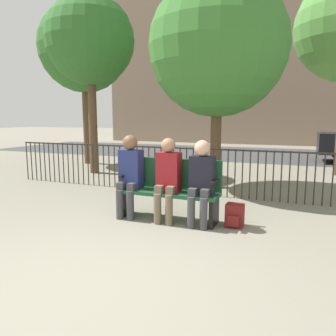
{
  "coord_description": "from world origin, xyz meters",
  "views": [
    {
      "loc": [
        1.79,
        -2.31,
        1.54
      ],
      "look_at": [
        0.0,
        2.14,
        0.8
      ],
      "focal_mm": 35.0,
      "sensor_mm": 36.0,
      "label": 1
    }
  ],
  "objects_px": {
    "seated_person_0": "(130,171)",
    "seated_person_1": "(168,175)",
    "park_bench": "(170,188)",
    "tree_1": "(90,41)",
    "backpack": "(235,216)",
    "tree_3": "(84,48)",
    "tree_2": "(218,47)",
    "seated_person_2": "(201,178)"
  },
  "relations": [
    {
      "from": "seated_person_1",
      "to": "seated_person_2",
      "type": "height_order",
      "value": "seated_person_1"
    },
    {
      "from": "seated_person_2",
      "to": "tree_1",
      "type": "height_order",
      "value": "tree_1"
    },
    {
      "from": "seated_person_0",
      "to": "tree_2",
      "type": "relative_size",
      "value": 0.29
    },
    {
      "from": "seated_person_0",
      "to": "seated_person_1",
      "type": "distance_m",
      "value": 0.63
    },
    {
      "from": "tree_1",
      "to": "tree_3",
      "type": "xyz_separation_m",
      "value": [
        -1.32,
        1.55,
        0.22
      ]
    },
    {
      "from": "seated_person_1",
      "to": "park_bench",
      "type": "bearing_deg",
      "value": 96.37
    },
    {
      "from": "tree_1",
      "to": "tree_2",
      "type": "distance_m",
      "value": 3.71
    },
    {
      "from": "seated_person_0",
      "to": "seated_person_1",
      "type": "xyz_separation_m",
      "value": [
        0.63,
        -0.0,
        -0.02
      ]
    },
    {
      "from": "tree_2",
      "to": "tree_3",
      "type": "bearing_deg",
      "value": 156.24
    },
    {
      "from": "seated_person_0",
      "to": "tree_1",
      "type": "distance_m",
      "value": 5.23
    },
    {
      "from": "seated_person_0",
      "to": "backpack",
      "type": "distance_m",
      "value": 1.71
    },
    {
      "from": "tree_3",
      "to": "park_bench",
      "type": "bearing_deg",
      "value": -44.1
    },
    {
      "from": "seated_person_1",
      "to": "backpack",
      "type": "distance_m",
      "value": 1.12
    },
    {
      "from": "seated_person_0",
      "to": "tree_3",
      "type": "bearing_deg",
      "value": 131.28
    },
    {
      "from": "backpack",
      "to": "park_bench",
      "type": "bearing_deg",
      "value": 179.16
    },
    {
      "from": "seated_person_2",
      "to": "tree_1",
      "type": "bearing_deg",
      "value": 141.08
    },
    {
      "from": "seated_person_2",
      "to": "seated_person_1",
      "type": "bearing_deg",
      "value": 179.9
    },
    {
      "from": "tree_1",
      "to": "tree_3",
      "type": "distance_m",
      "value": 2.05
    },
    {
      "from": "seated_person_2",
      "to": "tree_2",
      "type": "distance_m",
      "value": 3.55
    },
    {
      "from": "seated_person_0",
      "to": "seated_person_1",
      "type": "relative_size",
      "value": 1.02
    },
    {
      "from": "backpack",
      "to": "tree_1",
      "type": "distance_m",
      "value": 6.49
    },
    {
      "from": "seated_person_1",
      "to": "tree_1",
      "type": "relative_size",
      "value": 0.26
    },
    {
      "from": "park_bench",
      "to": "seated_person_0",
      "type": "height_order",
      "value": "seated_person_0"
    },
    {
      "from": "tree_2",
      "to": "seated_person_2",
      "type": "bearing_deg",
      "value": -80.46
    },
    {
      "from": "backpack",
      "to": "tree_2",
      "type": "xyz_separation_m",
      "value": [
        -0.91,
        2.55,
        2.84
      ]
    },
    {
      "from": "seated_person_2",
      "to": "tree_3",
      "type": "bearing_deg",
      "value": 138.1
    },
    {
      "from": "seated_person_1",
      "to": "seated_person_2",
      "type": "distance_m",
      "value": 0.51
    },
    {
      "from": "tree_3",
      "to": "tree_2",
      "type": "bearing_deg",
      "value": -23.76
    },
    {
      "from": "seated_person_2",
      "to": "tree_2",
      "type": "relative_size",
      "value": 0.27
    },
    {
      "from": "seated_person_1",
      "to": "backpack",
      "type": "xyz_separation_m",
      "value": [
        0.98,
        0.11,
        -0.53
      ]
    },
    {
      "from": "park_bench",
      "to": "tree_1",
      "type": "height_order",
      "value": "tree_1"
    },
    {
      "from": "seated_person_0",
      "to": "tree_2",
      "type": "distance_m",
      "value": 3.57
    },
    {
      "from": "tree_3",
      "to": "seated_person_1",
      "type": "bearing_deg",
      "value": -44.76
    },
    {
      "from": "backpack",
      "to": "tree_1",
      "type": "height_order",
      "value": "tree_1"
    },
    {
      "from": "backpack",
      "to": "tree_1",
      "type": "relative_size",
      "value": 0.07
    },
    {
      "from": "tree_1",
      "to": "tree_3",
      "type": "bearing_deg",
      "value": 130.43
    },
    {
      "from": "seated_person_2",
      "to": "tree_2",
      "type": "bearing_deg",
      "value": 99.54
    },
    {
      "from": "tree_2",
      "to": "tree_1",
      "type": "bearing_deg",
      "value": 170.23
    },
    {
      "from": "backpack",
      "to": "tree_2",
      "type": "bearing_deg",
      "value": 109.73
    },
    {
      "from": "seated_person_0",
      "to": "tree_1",
      "type": "xyz_separation_m",
      "value": [
        -2.92,
        3.28,
        2.84
      ]
    },
    {
      "from": "seated_person_0",
      "to": "backpack",
      "type": "bearing_deg",
      "value": 3.84
    },
    {
      "from": "tree_1",
      "to": "tree_2",
      "type": "relative_size",
      "value": 1.06
    }
  ]
}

